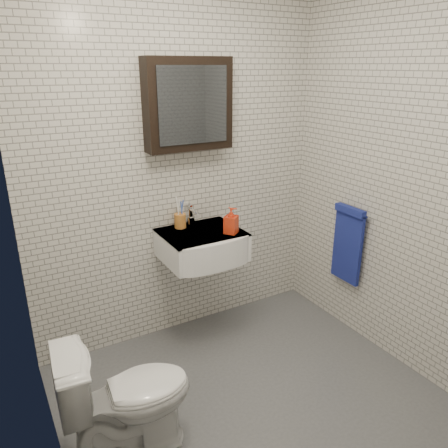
# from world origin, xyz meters

# --- Properties ---
(ground) EXTENTS (2.20, 2.00, 0.01)m
(ground) POSITION_xyz_m (0.00, 0.00, 0.01)
(ground) COLOR #51545A
(ground) RESTS_ON ground
(room_shell) EXTENTS (2.22, 2.02, 2.51)m
(room_shell) POSITION_xyz_m (0.00, 0.00, 1.47)
(room_shell) COLOR silver
(room_shell) RESTS_ON ground
(washbasin) EXTENTS (0.55, 0.50, 0.20)m
(washbasin) POSITION_xyz_m (0.05, 0.73, 0.76)
(washbasin) COLOR white
(washbasin) RESTS_ON room_shell
(faucet) EXTENTS (0.06, 0.20, 0.15)m
(faucet) POSITION_xyz_m (0.05, 0.93, 0.92)
(faucet) COLOR silver
(faucet) RESTS_ON washbasin
(mirror_cabinet) EXTENTS (0.60, 0.15, 0.60)m
(mirror_cabinet) POSITION_xyz_m (0.05, 0.93, 1.70)
(mirror_cabinet) COLOR black
(mirror_cabinet) RESTS_ON room_shell
(towel_rail) EXTENTS (0.09, 0.30, 0.58)m
(towel_rail) POSITION_xyz_m (1.04, 0.35, 0.72)
(towel_rail) COLOR silver
(towel_rail) RESTS_ON room_shell
(toothbrush_cup) EXTENTS (0.10, 0.10, 0.23)m
(toothbrush_cup) POSITION_xyz_m (-0.04, 0.92, 0.91)
(toothbrush_cup) COLOR #BF752F
(toothbrush_cup) RESTS_ON washbasin
(soap_bottle) EXTENTS (0.12, 0.12, 0.19)m
(soap_bottle) POSITION_xyz_m (0.22, 0.65, 0.94)
(soap_bottle) COLOR orange
(soap_bottle) RESTS_ON washbasin
(toilet) EXTENTS (0.69, 0.43, 0.68)m
(toilet) POSITION_xyz_m (-0.76, 0.05, 0.34)
(toilet) COLOR white
(toilet) RESTS_ON ground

